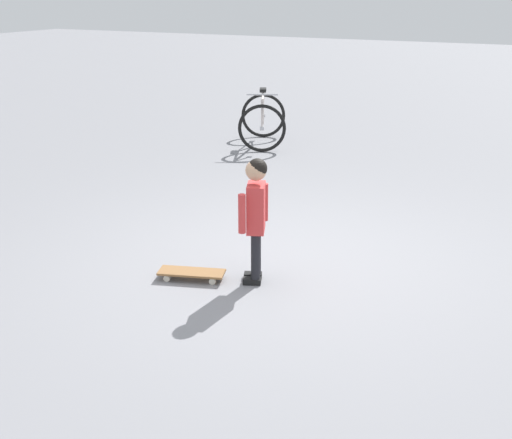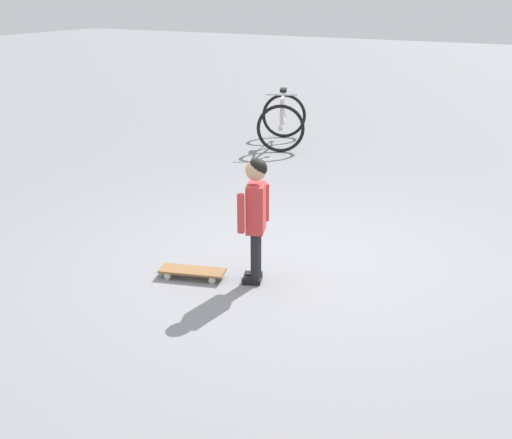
# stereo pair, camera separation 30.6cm
# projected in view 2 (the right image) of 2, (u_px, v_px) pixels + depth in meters

# --- Properties ---
(ground_plane) EXTENTS (50.00, 50.00, 0.00)m
(ground_plane) POSITION_uv_depth(u_px,v_px,m) (287.00, 261.00, 6.01)
(ground_plane) COLOR gray
(child_person) EXTENTS (0.41, 0.24, 1.06)m
(child_person) POSITION_uv_depth(u_px,v_px,m) (256.00, 207.00, 5.39)
(child_person) COLOR black
(child_person) RESTS_ON ground
(skateboard) EXTENTS (0.35, 0.59, 0.07)m
(skateboard) POSITION_uv_depth(u_px,v_px,m) (192.00, 271.00, 5.66)
(skateboard) COLOR olive
(skateboard) RESTS_ON ground
(bicycle_mid) EXTENTS (1.27, 1.09, 0.85)m
(bicycle_mid) POSITION_uv_depth(u_px,v_px,m) (282.00, 120.00, 10.28)
(bicycle_mid) COLOR black
(bicycle_mid) RESTS_ON ground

